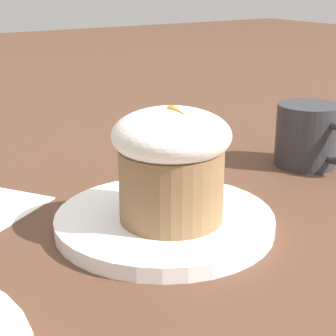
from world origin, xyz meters
TOP-DOWN VIEW (x-y plane):
  - ground_plane at (0.00, 0.00)m, footprint 4.00×4.00m
  - dessert_plate at (0.00, 0.00)m, footprint 0.22×0.22m
  - carrot_cake at (0.01, -0.00)m, footprint 0.11×0.11m
  - spoon at (-0.01, 0.01)m, footprint 0.11×0.08m
  - coffee_cup at (-0.06, 0.26)m, footprint 0.11×0.08m

SIDE VIEW (x-z plane):
  - ground_plane at x=0.00m, z-range 0.00..0.00m
  - dessert_plate at x=0.00m, z-range 0.00..0.02m
  - spoon at x=-0.01m, z-range 0.01..0.02m
  - coffee_cup at x=-0.06m, z-range 0.00..0.08m
  - carrot_cake at x=0.01m, z-range 0.02..0.13m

